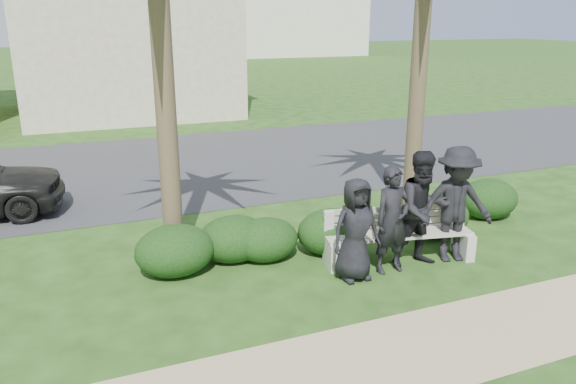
% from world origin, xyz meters
% --- Properties ---
extents(ground, '(160.00, 160.00, 0.00)m').
position_xyz_m(ground, '(0.00, 0.00, 0.00)').
color(ground, '#1F3E11').
rests_on(ground, ground).
extents(footpath, '(30.00, 1.60, 0.01)m').
position_xyz_m(footpath, '(0.00, -1.80, 0.00)').
color(footpath, tan).
rests_on(footpath, ground).
extents(asphalt_street, '(160.00, 8.00, 0.01)m').
position_xyz_m(asphalt_street, '(0.00, 8.00, 0.00)').
color(asphalt_street, '#2D2D30').
rests_on(asphalt_street, ground).
extents(stucco_bldg_right, '(8.40, 8.40, 7.30)m').
position_xyz_m(stucco_bldg_right, '(-1.00, 18.00, 3.66)').
color(stucco_bldg_right, '#BBAF8C').
rests_on(stucco_bldg_right, ground).
extents(park_bench, '(2.51, 1.03, 0.84)m').
position_xyz_m(park_bench, '(1.03, 0.51, 0.38)').
color(park_bench, '#AFA692').
rests_on(park_bench, ground).
extents(man_a, '(0.78, 0.51, 1.57)m').
position_xyz_m(man_a, '(0.06, 0.20, 0.79)').
color(man_a, black).
rests_on(man_a, ground).
extents(man_b, '(0.63, 0.43, 1.68)m').
position_xyz_m(man_b, '(0.70, 0.22, 0.84)').
color(man_b, black).
rests_on(man_b, ground).
extents(man_c, '(0.94, 0.75, 1.86)m').
position_xyz_m(man_c, '(1.27, 0.24, 0.93)').
color(man_c, black).
rests_on(man_c, ground).
extents(man_d, '(1.35, 0.97, 1.89)m').
position_xyz_m(man_d, '(1.86, 0.20, 0.95)').
color(man_d, black).
rests_on(man_d, ground).
extents(hedge_a, '(1.22, 1.01, 0.80)m').
position_xyz_m(hedge_a, '(-2.40, 1.41, 0.40)').
color(hedge_a, black).
rests_on(hedge_a, ground).
extents(hedge_b, '(1.16, 0.96, 0.76)m').
position_xyz_m(hedge_b, '(-1.41, 1.57, 0.38)').
color(hedge_b, black).
rests_on(hedge_b, ground).
extents(hedge_c, '(1.09, 0.90, 0.71)m').
position_xyz_m(hedge_c, '(-0.93, 1.39, 0.35)').
color(hedge_c, black).
rests_on(hedge_c, ground).
extents(hedge_d, '(1.17, 0.97, 0.77)m').
position_xyz_m(hedge_d, '(0.20, 1.24, 0.38)').
color(hedge_d, black).
rests_on(hedge_d, ground).
extents(hedge_e, '(1.21, 1.00, 0.79)m').
position_xyz_m(hedge_e, '(2.27, 1.17, 0.39)').
color(hedge_e, black).
rests_on(hedge_e, ground).
extents(hedge_f, '(1.21, 1.00, 0.79)m').
position_xyz_m(hedge_f, '(3.84, 1.63, 0.39)').
color(hedge_f, black).
rests_on(hedge_f, ground).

